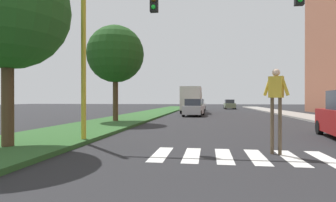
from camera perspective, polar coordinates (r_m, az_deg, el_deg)
name	(u,v)px	position (r m, az deg, el deg)	size (l,w,h in m)	color
ground_plane	(216,114)	(30.99, 9.98, -2.70)	(140.00, 140.00, 0.00)	#262628
crosswalk	(240,156)	(8.12, 14.72, -11.01)	(4.95, 2.20, 0.01)	silver
median_strip	(149,114)	(29.66, -4.02, -2.68)	(4.17, 64.00, 0.15)	#2D5B28
tree_near	(8,9)	(10.32, -30.31, 16.18)	(3.79, 3.79, 6.19)	#4C3823
tree_mid	(115,54)	(19.43, -10.84, 9.49)	(3.90, 3.90, 6.53)	#4C3823
sidewalk_right	(297,115)	(30.27, 25.18, -2.64)	(3.00, 64.00, 0.15)	#9E9991
traffic_light_gantry	(153,22)	(10.15, -3.08, 16.10)	(8.93, 0.30, 6.00)	gold
pedestrian_performer	(276,97)	(8.58, 21.48, 0.72)	(0.69, 0.45, 2.49)	brown
sedan_midblock	(194,108)	(27.09, 5.38, -1.47)	(2.02, 4.48, 1.68)	#B7B7BC
sedan_distant	(198,105)	(39.95, 6.23, -0.89)	(2.19, 4.54, 1.72)	silver
sedan_far_horizon	(230,105)	(48.89, 12.63, -0.73)	(1.83, 4.52, 1.64)	gray
truck_box_delivery	(192,99)	(33.26, 4.93, 0.32)	(2.40, 6.20, 3.10)	gray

